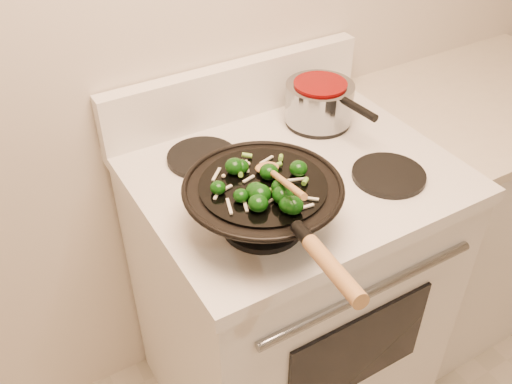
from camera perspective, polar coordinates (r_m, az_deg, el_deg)
stove at (r=1.73m, az=3.09°, el=-9.71°), size 0.78×0.67×1.08m
counter_unit at (r=2.17m, az=19.93°, el=-1.33°), size 0.80×0.62×0.91m
wok at (r=1.21m, az=0.77°, el=-1.08°), size 0.34×0.56×0.17m
stirfry at (r=1.15m, az=1.06°, el=0.45°), size 0.22×0.24×0.04m
wooden_spoon at (r=1.15m, az=2.08°, el=1.66°), size 0.09×0.23×0.09m
saucepan at (r=1.59m, az=6.38°, el=9.00°), size 0.19×0.30×0.11m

